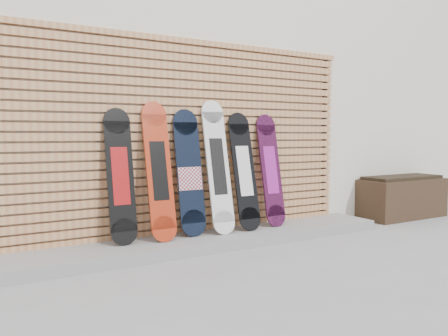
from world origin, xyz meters
The scene contains 11 objects.
ground centered at (0.00, 0.00, 0.00)m, with size 80.00×80.00×0.00m, color gray.
building centered at (0.50, 3.50, 1.80)m, with size 12.00×5.00×3.60m, color beige.
concrete_step centered at (-0.15, 0.68, 0.06)m, with size 4.60×0.70×0.12m, color gray.
slat_wall centered at (-0.15, 0.97, 1.21)m, with size 4.26×0.08×2.29m.
planter_box centered at (3.19, 0.73, 0.30)m, with size 1.38×0.57×0.62m.
snowboard_0 centered at (-1.03, 0.81, 0.81)m, with size 0.28×0.27×1.38m.
snowboard_1 centered at (-0.62, 0.77, 0.85)m, with size 0.27×0.34×1.46m.
snowboard_2 centered at (-0.26, 0.80, 0.80)m, with size 0.30×0.28×1.39m.
snowboard_3 centered at (0.08, 0.77, 0.87)m, with size 0.27×0.35×1.50m.
snowboard_4 centered at (0.44, 0.77, 0.80)m, with size 0.28×0.35×1.37m.
snowboard_5 centered at (0.83, 0.79, 0.80)m, with size 0.27×0.31×1.36m.
Camera 1 is at (-2.30, -3.53, 1.22)m, focal length 35.00 mm.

